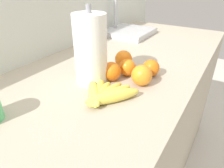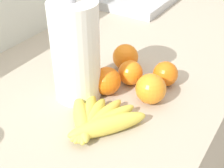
{
  "view_description": "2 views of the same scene",
  "coord_description": "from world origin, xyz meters",
  "px_view_note": "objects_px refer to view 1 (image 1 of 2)",
  "views": [
    {
      "loc": [
        -0.85,
        -0.46,
        1.32
      ],
      "look_at": [
        -0.31,
        -0.12,
        0.98
      ],
      "focal_mm": 32.32,
      "sensor_mm": 36.0,
      "label": 1
    },
    {
      "loc": [
        -0.81,
        -0.45,
        1.45
      ],
      "look_at": [
        -0.3,
        -0.13,
        1.03
      ],
      "focal_mm": 49.76,
      "sensor_mm": 36.0,
      "label": 2
    }
  ],
  "objects_px": {
    "orange_front": "(151,68)",
    "orange_right": "(127,67)",
    "orange_back_right": "(124,59)",
    "sink_basin": "(128,31)",
    "orange_center": "(142,75)",
    "paper_towel_roll": "(91,50)",
    "orange_far_right": "(111,71)",
    "banana_bunch": "(105,94)"
  },
  "relations": [
    {
      "from": "sink_basin",
      "to": "orange_back_right",
      "type": "bearing_deg",
      "value": -154.03
    },
    {
      "from": "banana_bunch",
      "to": "paper_towel_roll",
      "type": "distance_m",
      "value": 0.18
    },
    {
      "from": "paper_towel_roll",
      "to": "sink_basin",
      "type": "distance_m",
      "value": 0.76
    },
    {
      "from": "orange_front",
      "to": "orange_right",
      "type": "height_order",
      "value": "same"
    },
    {
      "from": "banana_bunch",
      "to": "orange_back_right",
      "type": "distance_m",
      "value": 0.29
    },
    {
      "from": "orange_front",
      "to": "orange_back_right",
      "type": "xyz_separation_m",
      "value": [
        0.02,
        0.14,
        0.0
      ]
    },
    {
      "from": "orange_front",
      "to": "orange_center",
      "type": "height_order",
      "value": "orange_center"
    },
    {
      "from": "orange_back_right",
      "to": "sink_basin",
      "type": "relative_size",
      "value": 0.25
    },
    {
      "from": "orange_back_right",
      "to": "paper_towel_roll",
      "type": "bearing_deg",
      "value": 168.66
    },
    {
      "from": "orange_center",
      "to": "orange_back_right",
      "type": "distance_m",
      "value": 0.18
    },
    {
      "from": "orange_center",
      "to": "sink_basin",
      "type": "relative_size",
      "value": 0.25
    },
    {
      "from": "orange_center",
      "to": "paper_towel_roll",
      "type": "height_order",
      "value": "paper_towel_roll"
    },
    {
      "from": "orange_center",
      "to": "orange_right",
      "type": "distance_m",
      "value": 0.1
    },
    {
      "from": "orange_right",
      "to": "sink_basin",
      "type": "distance_m",
      "value": 0.67
    },
    {
      "from": "banana_bunch",
      "to": "paper_towel_roll",
      "type": "bearing_deg",
      "value": 54.78
    },
    {
      "from": "orange_back_right",
      "to": "orange_far_right",
      "type": "bearing_deg",
      "value": -170.74
    },
    {
      "from": "orange_center",
      "to": "orange_right",
      "type": "xyz_separation_m",
      "value": [
        0.05,
        0.09,
        -0.01
      ]
    },
    {
      "from": "orange_back_right",
      "to": "sink_basin",
      "type": "xyz_separation_m",
      "value": [
        0.52,
        0.26,
        -0.02
      ]
    },
    {
      "from": "orange_front",
      "to": "paper_towel_roll",
      "type": "distance_m",
      "value": 0.27
    },
    {
      "from": "orange_center",
      "to": "paper_towel_roll",
      "type": "bearing_deg",
      "value": 113.28
    },
    {
      "from": "orange_center",
      "to": "orange_right",
      "type": "bearing_deg",
      "value": 61.98
    },
    {
      "from": "orange_front",
      "to": "orange_right",
      "type": "relative_size",
      "value": 1.0
    },
    {
      "from": "orange_right",
      "to": "orange_back_right",
      "type": "relative_size",
      "value": 0.9
    },
    {
      "from": "orange_far_right",
      "to": "banana_bunch",
      "type": "bearing_deg",
      "value": -156.98
    },
    {
      "from": "orange_center",
      "to": "banana_bunch",
      "type": "bearing_deg",
      "value": 158.29
    },
    {
      "from": "orange_right",
      "to": "orange_back_right",
      "type": "xyz_separation_m",
      "value": [
        0.07,
        0.06,
        0.0
      ]
    },
    {
      "from": "banana_bunch",
      "to": "orange_center",
      "type": "distance_m",
      "value": 0.18
    },
    {
      "from": "orange_front",
      "to": "sink_basin",
      "type": "bearing_deg",
      "value": 36.35
    },
    {
      "from": "orange_far_right",
      "to": "orange_back_right",
      "type": "xyz_separation_m",
      "value": [
        0.14,
        0.02,
        0.0
      ]
    },
    {
      "from": "orange_center",
      "to": "sink_basin",
      "type": "bearing_deg",
      "value": 32.04
    },
    {
      "from": "banana_bunch",
      "to": "orange_back_right",
      "type": "bearing_deg",
      "value": 16.11
    },
    {
      "from": "banana_bunch",
      "to": "orange_right",
      "type": "height_order",
      "value": "orange_right"
    },
    {
      "from": "orange_front",
      "to": "orange_far_right",
      "type": "distance_m",
      "value": 0.17
    },
    {
      "from": "orange_front",
      "to": "sink_basin",
      "type": "xyz_separation_m",
      "value": [
        0.54,
        0.4,
        -0.01
      ]
    },
    {
      "from": "paper_towel_roll",
      "to": "orange_front",
      "type": "bearing_deg",
      "value": -46.19
    },
    {
      "from": "orange_back_right",
      "to": "orange_center",
      "type": "bearing_deg",
      "value": -128.24
    },
    {
      "from": "banana_bunch",
      "to": "sink_basin",
      "type": "relative_size",
      "value": 0.67
    },
    {
      "from": "orange_center",
      "to": "orange_far_right",
      "type": "xyz_separation_m",
      "value": [
        -0.03,
        0.12,
        -0.0
      ]
    },
    {
      "from": "orange_back_right",
      "to": "orange_front",
      "type": "bearing_deg",
      "value": -96.89
    },
    {
      "from": "orange_front",
      "to": "orange_back_right",
      "type": "bearing_deg",
      "value": 83.11
    },
    {
      "from": "banana_bunch",
      "to": "sink_basin",
      "type": "distance_m",
      "value": 0.87
    },
    {
      "from": "orange_center",
      "to": "orange_back_right",
      "type": "xyz_separation_m",
      "value": [
        0.11,
        0.14,
        -0.0
      ]
    }
  ]
}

